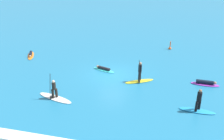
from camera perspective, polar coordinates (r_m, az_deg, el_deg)
name	(u,v)px	position (r m, az deg, el deg)	size (l,w,h in m)	color
ground_plane	(112,75)	(23.53, 0.00, -1.11)	(120.00, 120.00, 0.00)	#1E6B93
surfer_on_yellow_board	(140,76)	(22.08, 6.55, -1.53)	(2.69, 1.85, 2.20)	yellow
surfer_on_white_board	(55,95)	(19.94, -13.41, -5.67)	(3.33, 1.64, 2.23)	white
surfer_on_blue_board	(198,106)	(18.84, 19.65, -7.96)	(2.63, 0.85, 1.83)	#1E8CD1
surfer_on_purple_board	(205,83)	(23.12, 21.21, -2.90)	(2.48, 0.82, 0.45)	purple
surfer_on_teal_board	(103,69)	(24.44, -2.03, 0.23)	(2.54, 1.44, 0.38)	#33C6CC
surfer_on_orange_board	(31,55)	(29.81, -18.69, 3.44)	(1.89, 2.85, 0.39)	orange
marker_buoy	(170,48)	(31.31, 13.55, 5.13)	(0.37, 0.37, 1.09)	#E55119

